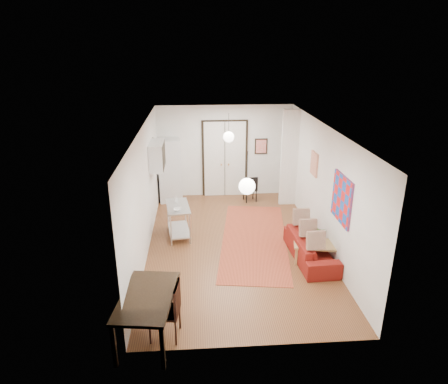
{
  "coord_description": "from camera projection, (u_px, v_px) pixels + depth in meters",
  "views": [
    {
      "loc": [
        -0.89,
        -8.69,
        4.68
      ],
      "look_at": [
        -0.24,
        0.39,
        1.25
      ],
      "focal_mm": 32.0,
      "sensor_mm": 36.0,
      "label": 1
    }
  ],
  "objects": [
    {
      "name": "dining_table",
      "position": [
        147.0,
        300.0,
        6.51
      ],
      "size": [
        1.03,
        1.58,
        0.82
      ],
      "rotation": [
        0.0,
        0.0,
        -0.13
      ],
      "color": "black",
      "rests_on": "floor"
    },
    {
      "name": "fridge",
      "position": [
        169.0,
        170.0,
        12.3
      ],
      "size": [
        0.78,
        0.78,
        1.95
      ],
      "primitive_type": "cube",
      "rotation": [
        0.0,
        0.0,
        0.14
      ],
      "color": "silver",
      "rests_on": "floor"
    },
    {
      "name": "poster_back",
      "position": [
        261.0,
        146.0,
        12.57
      ],
      "size": [
        0.4,
        0.03,
        0.5
      ],
      "primitive_type": "cube",
      "color": "red",
      "rests_on": "wall_back"
    },
    {
      "name": "dining_chair_far",
      "position": [
        165.0,
        303.0,
        6.67
      ],
      "size": [
        0.54,
        0.72,
        1.01
      ],
      "rotation": [
        0.0,
        0.0,
        -1.7
      ],
      "color": "#3A1C12",
      "rests_on": "floor"
    },
    {
      "name": "kilim_rug",
      "position": [
        254.0,
        239.0,
        10.11
      ],
      "size": [
        2.17,
        4.41,
        0.01
      ],
      "primitive_type": "cube",
      "rotation": [
        0.0,
        0.0,
        -0.14
      ],
      "color": "#A64129",
      "rests_on": "floor"
    },
    {
      "name": "floor",
      "position": [
        235.0,
        245.0,
        9.82
      ],
      "size": [
        7.0,
        7.0,
        0.0
      ],
      "primitive_type": "plane",
      "color": "brown",
      "rests_on": "ground"
    },
    {
      "name": "pendant_back",
      "position": [
        229.0,
        137.0,
        10.9
      ],
      "size": [
        0.3,
        0.3,
        0.8
      ],
      "color": "white",
      "rests_on": "ceiling"
    },
    {
      "name": "dining_chair_near",
      "position": [
        165.0,
        303.0,
        6.67
      ],
      "size": [
        0.54,
        0.72,
        1.01
      ],
      "rotation": [
        0.0,
        0.0,
        -1.7
      ],
      "color": "#3A1C12",
      "rests_on": "floor"
    },
    {
      "name": "pendant_front",
      "position": [
        247.0,
        186.0,
        7.16
      ],
      "size": [
        0.3,
        0.3,
        0.8
      ],
      "color": "white",
      "rests_on": "ceiling"
    },
    {
      "name": "wall_front",
      "position": [
        258.0,
        269.0,
        6.04
      ],
      "size": [
        4.2,
        0.02,
        2.9
      ],
      "primitive_type": "cube",
      "color": "white",
      "rests_on": "floor"
    },
    {
      "name": "potted_plant",
      "position": [
        317.0,
        235.0,
        8.87
      ],
      "size": [
        0.45,
        0.41,
        0.43
      ],
      "primitive_type": "imported",
      "rotation": [
        0.0,
        0.0,
        -0.2
      ],
      "color": "#2C622D",
      "rests_on": "coffee_table"
    },
    {
      "name": "stub_partition",
      "position": [
        289.0,
        158.0,
        11.82
      ],
      "size": [
        0.5,
        0.1,
        2.9
      ],
      "primitive_type": "cube",
      "color": "white",
      "rests_on": "floor"
    },
    {
      "name": "kitchen_counter",
      "position": [
        178.0,
        217.0,
        10.11
      ],
      "size": [
        0.68,
        1.15,
        0.83
      ],
      "rotation": [
        0.0,
        0.0,
        0.13
      ],
      "color": "silver",
      "rests_on": "floor"
    },
    {
      "name": "print_left",
      "position": [
        153.0,
        149.0,
        10.86
      ],
      "size": [
        0.03,
        0.44,
        0.54
      ],
      "primitive_type": "cube",
      "color": "#905B3C",
      "rests_on": "wall_left"
    },
    {
      "name": "double_doors",
      "position": [
        225.0,
        159.0,
        12.62
      ],
      "size": [
        1.44,
        0.06,
        2.5
      ],
      "primitive_type": "cube",
      "color": "white",
      "rests_on": "wall_back"
    },
    {
      "name": "wall_right",
      "position": [
        324.0,
        187.0,
        9.45
      ],
      "size": [
        0.02,
        7.0,
        2.9
      ],
      "primitive_type": "cube",
      "color": "white",
      "rests_on": "floor"
    },
    {
      "name": "wall_back",
      "position": [
        225.0,
        151.0,
        12.58
      ],
      "size": [
        4.2,
        0.02,
        2.9
      ],
      "primitive_type": "cube",
      "color": "white",
      "rests_on": "floor"
    },
    {
      "name": "sofa",
      "position": [
        311.0,
        248.0,
        9.1
      ],
      "size": [
        0.85,
        1.98,
        0.57
      ],
      "primitive_type": "imported",
      "rotation": [
        0.0,
        0.0,
        1.62
      ],
      "color": "maroon",
      "rests_on": "floor"
    },
    {
      "name": "wall_left",
      "position": [
        145.0,
        192.0,
        9.17
      ],
      "size": [
        0.02,
        7.0,
        2.9
      ],
      "primitive_type": "cube",
      "color": "white",
      "rests_on": "floor"
    },
    {
      "name": "soap_bottle",
      "position": [
        176.0,
        199.0,
        10.2
      ],
      "size": [
        0.09,
        0.09,
        0.17
      ],
      "primitive_type": "imported",
      "rotation": [
        0.0,
        0.0,
        0.13
      ],
      "color": "teal",
      "rests_on": "kitchen_counter"
    },
    {
      "name": "bowl",
      "position": [
        177.0,
        210.0,
        9.71
      ],
      "size": [
        0.22,
        0.22,
        0.05
      ],
      "primitive_type": "imported",
      "rotation": [
        0.0,
        0.0,
        0.13
      ],
      "color": "beige",
      "rests_on": "kitchen_counter"
    },
    {
      "name": "black_side_chair",
      "position": [
        250.0,
        186.0,
        12.46
      ],
      "size": [
        0.44,
        0.44,
        0.82
      ],
      "rotation": [
        0.0,
        0.0,
        3.32
      ],
      "color": "black",
      "rests_on": "floor"
    },
    {
      "name": "painting_popart",
      "position": [
        342.0,
        199.0,
        8.21
      ],
      "size": [
        0.05,
        1.0,
        1.0
      ],
      "primitive_type": "cube",
      "color": "red",
      "rests_on": "wall_right"
    },
    {
      "name": "wall_cabinet",
      "position": [
        157.0,
        156.0,
        10.42
      ],
      "size": [
        0.35,
        1.0,
        0.7
      ],
      "primitive_type": "cube",
      "color": "silver",
      "rests_on": "wall_left"
    },
    {
      "name": "painting_abstract",
      "position": [
        314.0,
        164.0,
        10.07
      ],
      "size": [
        0.05,
        0.5,
        0.6
      ],
      "primitive_type": "cube",
      "color": "beige",
      "rests_on": "wall_right"
    },
    {
      "name": "ceiling",
      "position": [
        236.0,
        128.0,
        8.8
      ],
      "size": [
        4.2,
        7.0,
        0.02
      ],
      "primitive_type": "cube",
      "color": "white",
      "rests_on": "wall_back"
    },
    {
      "name": "coffee_table",
      "position": [
        316.0,
        246.0,
        8.97
      ],
      "size": [
        1.09,
        0.74,
        0.44
      ],
      "rotation": [
        0.0,
        0.0,
        -0.2
      ],
      "color": "#A67E4E",
      "rests_on": "floor"
    }
  ]
}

